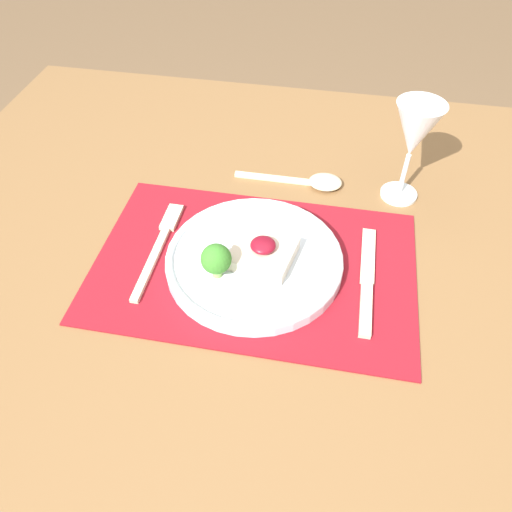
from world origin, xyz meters
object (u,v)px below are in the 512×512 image
object	(u,v)px
spoon	(316,181)
knife	(367,286)
dinner_plate	(255,259)
fork	(161,242)
wine_glass_near	(415,134)

from	to	relation	value
spoon	knife	bearing A→B (deg)	-68.30
knife	spoon	size ratio (longest dim) A/B	1.08
dinner_plate	spoon	distance (m)	0.22
fork	spoon	world-z (taller)	spoon
spoon	wine_glass_near	world-z (taller)	wine_glass_near
fork	spoon	size ratio (longest dim) A/B	1.08
dinner_plate	fork	size ratio (longest dim) A/B	1.27
spoon	fork	bearing A→B (deg)	-140.11
wine_glass_near	spoon	bearing A→B (deg)	178.83
fork	spoon	bearing A→B (deg)	41.04
dinner_plate	wine_glass_near	xyz separation A→B (m)	(0.21, 0.21, 0.10)
fork	knife	bearing A→B (deg)	-5.59
knife	spoon	world-z (taller)	spoon
wine_glass_near	knife	bearing A→B (deg)	-102.10
fork	knife	distance (m)	0.32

